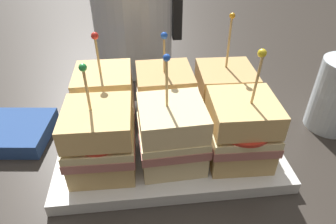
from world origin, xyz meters
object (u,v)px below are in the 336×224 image
kettle_steel (133,12)px  napkin_stack (17,132)px  sandwich_front_right (240,130)px  sandwich_back_left (106,99)px  sandwich_front_center (172,134)px  sandwich_front_left (101,140)px  sandwich_back_right (224,94)px  sandwich_back_center (165,96)px  serving_platter (168,143)px

kettle_steel → napkin_stack: (-0.19, -0.25, -0.11)m
sandwich_front_right → sandwich_back_left: 0.21m
sandwich_front_center → sandwich_front_right: bearing=-2.2°
sandwich_front_left → sandwich_back_left: (0.00, 0.10, 0.00)m
sandwich_front_left → sandwich_back_right: 0.21m
sandwich_front_right → sandwich_back_center: sandwich_front_right is taller
serving_platter → kettle_steel: 0.32m
kettle_steel → sandwich_front_center: bearing=-83.0°
napkin_stack → sandwich_front_center: bearing=-21.6°
sandwich_back_right → napkin_stack: bearing=179.2°
sandwich_back_left → sandwich_front_right: bearing=-28.1°
sandwich_front_left → napkin_stack: 0.18m
sandwich_back_center → kettle_steel: bearing=99.9°
sandwich_back_center → sandwich_back_right: sandwich_back_right is taller
serving_platter → sandwich_front_right: 0.12m
sandwich_back_right → kettle_steel: kettle_steel is taller
serving_platter → sandwich_front_center: size_ratio=2.03×
sandwich_back_left → sandwich_back_center: size_ratio=1.04×
serving_platter → sandwich_back_right: bearing=25.4°
serving_platter → sandwich_front_left: bearing=-152.2°
serving_platter → kettle_steel: kettle_steel is taller
sandwich_front_center → sandwich_back_right: sandwich_back_right is taller
sandwich_back_right → sandwich_back_center: bearing=177.2°
sandwich_front_right → napkin_stack: bearing=163.5°
sandwich_front_right → sandwich_back_right: sandwich_back_right is taller
sandwich_front_right → sandwich_back_center: bearing=132.9°
sandwich_back_right → kettle_steel: (-0.14, 0.25, 0.06)m
sandwich_front_left → sandwich_front_center: sandwich_front_center is taller
sandwich_front_right → sandwich_back_left: size_ratio=1.06×
sandwich_back_left → sandwich_back_right: size_ratio=0.91×
sandwich_back_left → sandwich_back_center: bearing=0.2°
serving_platter → sandwich_back_center: bearing=89.2°
serving_platter → sandwich_front_right: size_ratio=1.94×
sandwich_back_left → kettle_steel: (0.05, 0.25, 0.05)m
sandwich_front_center → sandwich_back_right: bearing=43.5°
sandwich_front_left → sandwich_back_left: size_ratio=0.99×
sandwich_front_center → kettle_steel: size_ratio=0.60×
sandwich_front_center → kettle_steel: bearing=97.0°
sandwich_back_center → sandwich_front_right: bearing=-47.1°
sandwich_back_left → serving_platter: bearing=-28.2°
sandwich_front_center → napkin_stack: 0.26m
sandwich_front_center → napkin_stack: size_ratio=1.40×
sandwich_back_left → sandwich_back_center: 0.09m
serving_platter → kettle_steel: bearing=98.1°
serving_platter → sandwich_front_right: (0.09, -0.05, 0.06)m
napkin_stack → sandwich_back_left: bearing=-0.0°
sandwich_back_left → sandwich_front_left: bearing=-90.5°
sandwich_back_center → sandwich_back_left: bearing=-179.8°
sandwich_front_center → napkin_stack: sandwich_front_center is taller
sandwich_back_right → sandwich_front_right: bearing=-91.7°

